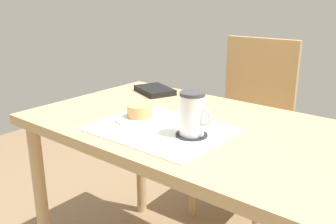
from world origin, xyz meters
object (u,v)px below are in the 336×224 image
at_px(wooden_chair, 249,121).
at_px(pastry_plate, 140,118).
at_px(dining_table, 190,145).
at_px(pastry, 140,111).
at_px(small_book, 155,90).
at_px(coffee_mug, 193,114).

height_order(wooden_chair, pastry_plate, wooden_chair).
xyz_separation_m(dining_table, pastry, (-0.15, -0.10, 0.12)).
bearing_deg(small_book, pastry, -34.99).
distance_m(pastry_plate, pastry, 0.03).
height_order(dining_table, small_book, small_book).
xyz_separation_m(pastry_plate, coffee_mug, (0.23, -0.01, 0.07)).
bearing_deg(pastry_plate, small_book, 123.25).
height_order(wooden_chair, coffee_mug, wooden_chair).
distance_m(dining_table, small_book, 0.44).
xyz_separation_m(pastry, small_book, (-0.21, 0.32, -0.02)).
bearing_deg(dining_table, pastry, -146.66).
height_order(dining_table, pastry_plate, pastry_plate).
height_order(pastry_plate, pastry, pastry).
bearing_deg(small_book, pastry_plate, -34.99).
xyz_separation_m(pastry_plate, small_book, (-0.21, 0.32, 0.00)).
bearing_deg(pastry, dining_table, 33.34).
bearing_deg(wooden_chair, small_book, 59.78).
bearing_deg(pastry, wooden_chair, 88.25).
distance_m(coffee_mug, small_book, 0.56).
relative_size(coffee_mug, small_book, 0.75).
relative_size(dining_table, pastry, 13.14).
height_order(dining_table, coffee_mug, coffee_mug).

